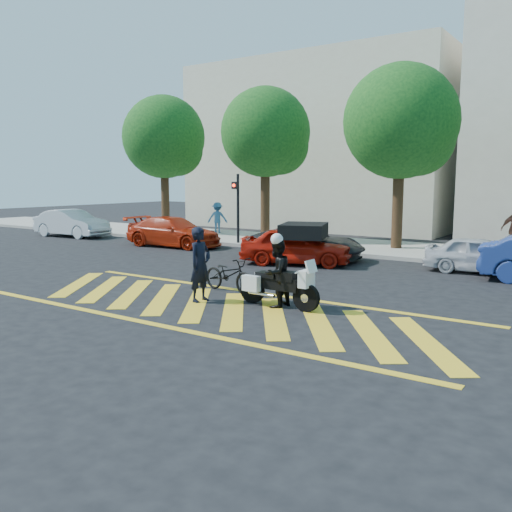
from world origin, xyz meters
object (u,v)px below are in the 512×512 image
Objects in this scene: parked_mid_right at (481,255)px; parked_mid_left at (305,243)px; bicycle at (229,274)px; red_convertible at (296,246)px; officer_bike at (200,265)px; officer_moto at (277,273)px; parked_left at (173,232)px; parked_far_left at (71,223)px; police_motorcycle at (277,285)px.

parked_mid_left is at bearing 91.42° from parked_mid_right.
red_convertible is (-0.87, 5.04, 0.19)m from bicycle.
officer_bike reaches higher than bicycle.
officer_moto is at bearing -173.86° from red_convertible.
parked_left reaches higher than parked_mid_left.
bicycle is at bearing -117.58° from parked_far_left.
red_convertible is at bearing -104.75° from parked_left.
officer_moto is 7.63m from parked_mid_left.
parked_mid_right reaches higher than bicycle.
officer_moto is 6.44m from red_convertible.
officer_moto is 12.22m from parked_left.
parked_mid_right is at bearing -25.80° from bicycle.
police_motorcycle is 0.28m from officer_moto.
parked_left is (-8.04, 7.73, -0.25)m from officer_bike.
parked_mid_right is (2.92, 7.53, -0.22)m from officer_moto.
red_convertible reaches higher than parked_mid_right.
officer_moto reaches higher than parked_mid_left.
red_convertible is (-2.82, 5.78, -0.14)m from officer_moto.
parked_mid_right is at bearing 71.36° from police_motorcycle.
officer_moto is at bearing -101.06° from bicycle.
parked_mid_right is at bearing 161.27° from officer_moto.
red_convertible and parked_left have the same top height.
bicycle is at bearing -132.60° from parked_left.
police_motorcycle is 0.51× the size of parked_far_left.
officer_bike is 9.39m from parked_mid_right.
parked_far_left is 14.04m from parked_mid_left.
parked_left is at bearing 82.68° from parked_mid_left.
parked_left reaches higher than parked_mid_right.
red_convertible is at bearing 103.04° from parked_mid_right.
police_motorcycle is at bearing -161.43° from parked_mid_left.
parked_mid_right is at bearing -92.89° from red_convertible.
red_convertible is 0.85× the size of parked_left.
officer_bike is at bearing 168.91° from red_convertible.
officer_moto reaches higher than bicycle.
police_motorcycle is 0.48× the size of parked_left.
bicycle is 6.34m from parked_mid_left.
red_convertible reaches higher than police_motorcycle.
officer_bike is 17.20m from parked_far_left.
officer_moto is (1.84, 0.55, -0.11)m from officer_bike.
parked_mid_right is at bearing -90.22° from parked_mid_left.
red_convertible is 0.90× the size of parked_far_left.
bicycle is at bearing -174.99° from parked_mid_left.
bicycle is at bearing 4.25° from officer_bike.
police_motorcycle is at bearing -100.88° from bicycle.
parked_mid_right reaches higher than police_motorcycle.
parked_mid_right is (2.91, 7.53, 0.06)m from police_motorcycle.
officer_moto is 8.08m from parked_mid_right.
police_motorcycle is at bearing -173.74° from red_convertible.
police_motorcycle is 6.44m from red_convertible.
bicycle is 0.39× the size of parked_left.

